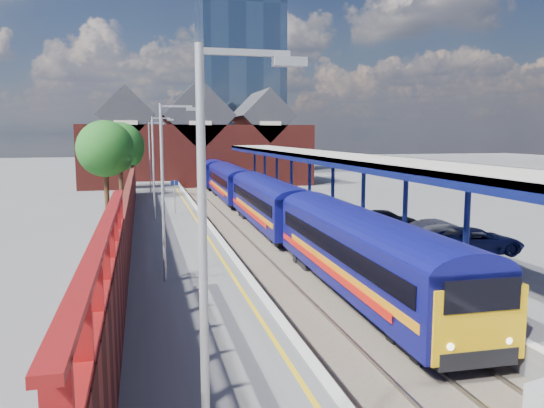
{
  "coord_description": "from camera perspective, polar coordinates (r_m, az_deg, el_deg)",
  "views": [
    {
      "loc": [
        -7.26,
        -14.99,
        6.85
      ],
      "look_at": [
        0.37,
        16.08,
        2.6
      ],
      "focal_mm": 35.0,
      "sensor_mm": 36.0,
      "label": 1
    }
  ],
  "objects": [
    {
      "name": "brick_wall",
      "position": [
        28.88,
        -15.31,
        -1.46
      ],
      "size": [
        0.35,
        50.0,
        3.86
      ],
      "color": "#5D1D18",
      "rests_on": "left_platform"
    },
    {
      "name": "ballast_bed",
      "position": [
        36.38,
        -2.05,
        -3.24
      ],
      "size": [
        6.0,
        76.0,
        0.06
      ],
      "primitive_type": "cube",
      "color": "#473D33",
      "rests_on": "ground"
    },
    {
      "name": "ground",
      "position": [
        46.09,
        -4.58,
        -1.01
      ],
      "size": [
        240.0,
        240.0,
        0.0
      ],
      "primitive_type": "plane",
      "color": "#5B5B5E",
      "rests_on": "ground"
    },
    {
      "name": "lamp_post_b",
      "position": [
        21.09,
        -11.32,
        2.37
      ],
      "size": [
        1.48,
        0.18,
        7.0
      ],
      "color": "#A5A8AA",
      "rests_on": "left_platform"
    },
    {
      "name": "lamp_post_a",
      "position": [
        7.29,
        -6.33,
        -7.22
      ],
      "size": [
        1.48,
        0.18,
        7.0
      ],
      "color": "#A5A8AA",
      "rests_on": "left_platform"
    },
    {
      "name": "tree_far",
      "position": [
        58.96,
        -15.91,
        5.82
      ],
      "size": [
        5.2,
        5.2,
        8.1
      ],
      "color": "#382314",
      "rests_on": "ground"
    },
    {
      "name": "glass_tower",
      "position": [
        97.47,
        -3.6,
        15.42
      ],
      "size": [
        14.2,
        14.2,
        40.3
      ],
      "color": "#485F7B",
      "rests_on": "ground"
    },
    {
      "name": "platform_sign",
      "position": [
        39.28,
        -10.43,
        1.36
      ],
      "size": [
        0.55,
        0.08,
        2.5
      ],
      "color": "#A5A8AA",
      "rests_on": "left_platform"
    },
    {
      "name": "canopy",
      "position": [
        39.11,
        5.25,
        5.19
      ],
      "size": [
        4.5,
        52.0,
        4.48
      ],
      "color": "#0E1551",
      "rests_on": "right_platform"
    },
    {
      "name": "coping_right",
      "position": [
        36.97,
        2.73,
        -1.51
      ],
      "size": [
        0.3,
        76.0,
        0.05
      ],
      "primitive_type": "cube",
      "color": "silver",
      "rests_on": "right_platform"
    },
    {
      "name": "lamp_post_c",
      "position": [
        37.05,
        -12.43,
        4.51
      ],
      "size": [
        1.48,
        0.18,
        7.0
      ],
      "color": "#A5A8AA",
      "rests_on": "left_platform"
    },
    {
      "name": "tree_near",
      "position": [
        51.02,
        -17.35,
        5.54
      ],
      "size": [
        5.2,
        5.2,
        8.1
      ],
      "color": "#382314",
      "rests_on": "ground"
    },
    {
      "name": "station_building",
      "position": [
        73.37,
        -8.17,
        6.39
      ],
      "size": [
        30.0,
        12.12,
        13.78
      ],
      "color": "#5D1D18",
      "rests_on": "ground"
    },
    {
      "name": "parked_car_dark",
      "position": [
        33.56,
        12.17,
        -1.65
      ],
      "size": [
        4.24,
        2.57,
        1.15
      ],
      "primitive_type": "imported",
      "rotation": [
        0.0,
        0.0,
        1.31
      ],
      "color": "black",
      "rests_on": "right_platform"
    },
    {
      "name": "parked_car_blue",
      "position": [
        27.83,
        21.06,
        -3.73
      ],
      "size": [
        4.72,
        2.31,
        1.29
      ],
      "primitive_type": "imported",
      "rotation": [
        0.0,
        0.0,
        1.53
      ],
      "color": "navy",
      "rests_on": "right_platform"
    },
    {
      "name": "right_platform",
      "position": [
        37.96,
        6.86,
        -2.12
      ],
      "size": [
        6.0,
        76.0,
        1.0
      ],
      "primitive_type": "cube",
      "color": "#565659",
      "rests_on": "ground"
    },
    {
      "name": "lamp_post_d",
      "position": [
        53.03,
        -12.88,
        5.37
      ],
      "size": [
        1.48,
        0.18,
        7.0
      ],
      "color": "#A5A8AA",
      "rests_on": "left_platform"
    },
    {
      "name": "parked_car_silver",
      "position": [
        28.32,
        17.92,
        -3.21
      ],
      "size": [
        4.64,
        2.11,
        1.48
      ],
      "primitive_type": "imported",
      "rotation": [
        0.0,
        0.0,
        1.45
      ],
      "color": "#BCBDC1",
      "rests_on": "right_platform"
    },
    {
      "name": "left_platform",
      "position": [
        35.61,
        -10.76,
        -2.84
      ],
      "size": [
        5.0,
        76.0,
        1.0
      ],
      "primitive_type": "cube",
      "color": "#565659",
      "rests_on": "ground"
    },
    {
      "name": "yellow_line",
      "position": [
        35.65,
        -7.97,
        -1.94
      ],
      "size": [
        0.14,
        76.0,
        0.01
      ],
      "primitive_type": "cube",
      "color": "yellow",
      "rests_on": "left_platform"
    },
    {
      "name": "coping_left",
      "position": [
        35.71,
        -7.01,
        -1.88
      ],
      "size": [
        0.3,
        76.0,
        0.05
      ],
      "primitive_type": "cube",
      "color": "silver",
      "rests_on": "left_platform"
    },
    {
      "name": "rails",
      "position": [
        36.37,
        -2.05,
        -3.11
      ],
      "size": [
        4.51,
        76.0,
        0.14
      ],
      "color": "slate",
      "rests_on": "ground"
    },
    {
      "name": "train",
      "position": [
        45.92,
        -2.74,
        1.64
      ],
      "size": [
        3.13,
        65.95,
        3.45
      ],
      "color": "#0D0D5B",
      "rests_on": "ground"
    }
  ]
}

